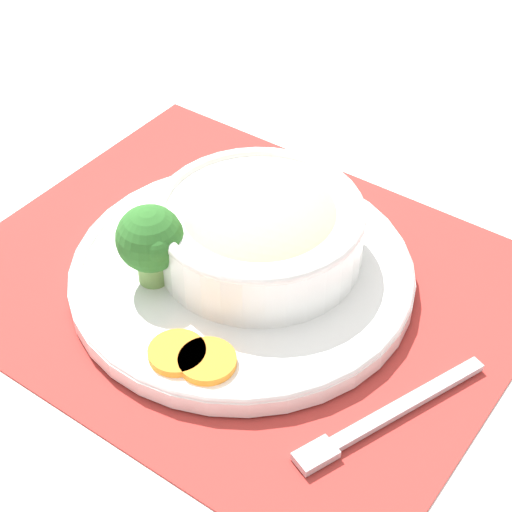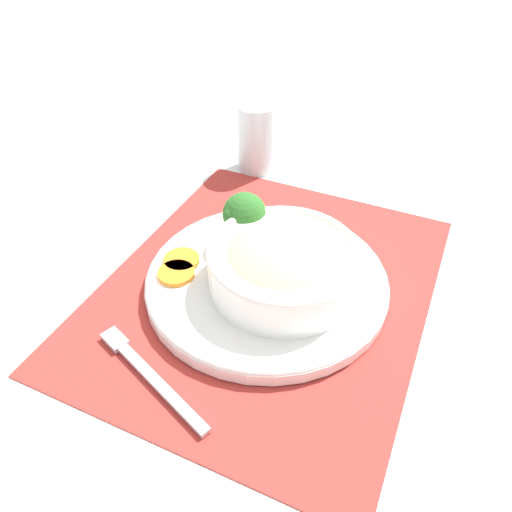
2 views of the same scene
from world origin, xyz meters
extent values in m
plane|color=white|center=(0.00, 0.00, 0.00)|extent=(4.00, 4.00, 0.00)
cube|color=#B2332D|center=(0.00, 0.00, 0.00)|extent=(0.54, 0.46, 0.00)
cylinder|color=white|center=(0.00, 0.00, 0.01)|extent=(0.31, 0.31, 0.02)
torus|color=white|center=(0.00, 0.00, 0.02)|extent=(0.31, 0.31, 0.01)
cylinder|color=white|center=(0.00, -0.02, 0.05)|extent=(0.19, 0.19, 0.05)
torus|color=white|center=(0.00, -0.02, 0.07)|extent=(0.19, 0.19, 0.01)
ellipsoid|color=beige|center=(0.00, -0.02, 0.06)|extent=(0.15, 0.15, 0.06)
cylinder|color=#759E51|center=(0.05, 0.06, 0.03)|extent=(0.03, 0.03, 0.03)
sphere|color=#2D6B28|center=(0.05, 0.06, 0.07)|extent=(0.06, 0.06, 0.06)
sphere|color=#2D6B28|center=(0.03, 0.07, 0.07)|extent=(0.03, 0.03, 0.03)
sphere|color=#2D6B28|center=(0.06, 0.06, 0.07)|extent=(0.02, 0.02, 0.02)
cylinder|color=orange|center=(-0.03, 0.11, 0.02)|extent=(0.05, 0.05, 0.01)
cylinder|color=orange|center=(-0.06, 0.10, 0.02)|extent=(0.05, 0.05, 0.01)
cube|color=#B7B7BC|center=(-0.19, 0.03, 0.01)|extent=(0.06, 0.18, 0.01)
cube|color=#B7B7BC|center=(-0.17, 0.10, 0.01)|extent=(0.03, 0.04, 0.01)
camera|label=1|loc=(-0.40, 0.41, 0.54)|focal=60.00mm
camera|label=2|loc=(-0.41, -0.24, 0.46)|focal=35.00mm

